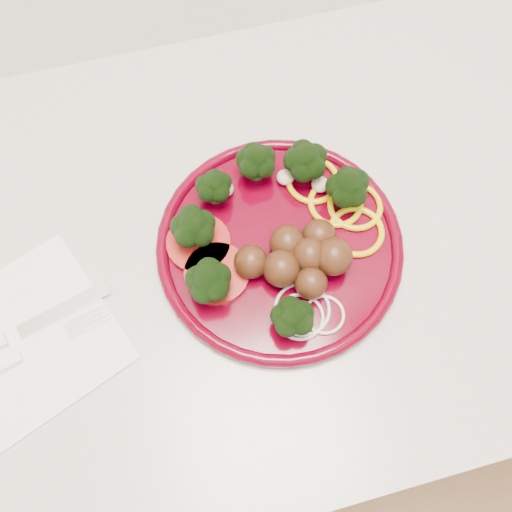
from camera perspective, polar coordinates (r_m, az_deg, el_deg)
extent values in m
cube|color=silver|center=(1.11, 7.90, -6.12)|extent=(2.40, 0.60, 0.87)
cube|color=#B4B2AB|center=(0.70, 12.57, 4.77)|extent=(2.40, 0.60, 0.03)
cylinder|color=#480010|center=(0.64, 2.36, 0.94)|extent=(0.27, 0.27, 0.01)
torus|color=#480010|center=(0.63, 2.39, 1.16)|extent=(0.28, 0.28, 0.01)
sphere|color=#4A2512|center=(0.60, -0.52, -0.54)|extent=(0.04, 0.04, 0.04)
sphere|color=#4A2512|center=(0.62, 6.32, 2.04)|extent=(0.04, 0.04, 0.04)
sphere|color=#4A2512|center=(0.61, 3.13, 1.37)|extent=(0.04, 0.04, 0.04)
sphere|color=#4A2512|center=(0.61, 7.69, -0.32)|extent=(0.04, 0.04, 0.04)
sphere|color=#4A2512|center=(0.61, 5.32, -0.05)|extent=(0.04, 0.04, 0.04)
sphere|color=#4A2512|center=(0.60, 5.54, -2.63)|extent=(0.04, 0.04, 0.04)
sphere|color=#4A2512|center=(0.60, 2.55, -1.29)|extent=(0.04, 0.04, 0.04)
torus|color=#DFBB08|center=(0.66, 7.95, 5.28)|extent=(0.06, 0.06, 0.01)
torus|color=#DFBB08|center=(0.65, 9.99, 2.44)|extent=(0.06, 0.06, 0.01)
torus|color=#DFBB08|center=(0.67, 5.70, 7.54)|extent=(0.06, 0.06, 0.01)
torus|color=#DFBB08|center=(0.66, 9.89, 4.95)|extent=(0.06, 0.06, 0.01)
cylinder|color=#720A07|center=(0.63, -5.77, 1.30)|extent=(0.07, 0.07, 0.01)
cylinder|color=#720A07|center=(0.62, -3.94, -1.75)|extent=(0.07, 0.07, 0.01)
torus|color=beige|center=(0.60, 4.39, -6.07)|extent=(0.05, 0.05, 0.00)
torus|color=beige|center=(0.61, 6.83, -5.83)|extent=(0.04, 0.04, 0.00)
torus|color=beige|center=(0.61, 4.64, -5.32)|extent=(0.06, 0.06, 0.00)
ellipsoid|color=#C6B793|center=(0.67, 2.96, 7.83)|extent=(0.02, 0.02, 0.01)
ellipsoid|color=#C6B793|center=(0.66, -3.12, 6.69)|extent=(0.02, 0.02, 0.01)
ellipsoid|color=#C6B793|center=(0.66, 6.43, 7.09)|extent=(0.02, 0.02, 0.01)
cube|color=white|center=(0.65, -22.04, -7.80)|extent=(0.23, 0.23, 0.00)
cube|color=silver|center=(0.65, -18.62, -5.10)|extent=(0.10, 0.04, 0.00)
cube|color=silver|center=(0.64, -17.43, -6.78)|extent=(0.03, 0.02, 0.00)
cube|color=silver|center=(0.63, -15.35, -6.48)|extent=(0.03, 0.01, 0.00)
cube|color=silver|center=(0.63, -15.54, -6.07)|extent=(0.03, 0.01, 0.00)
cube|color=silver|center=(0.64, -15.73, -5.67)|extent=(0.03, 0.01, 0.00)
cube|color=silver|center=(0.64, -15.93, -5.27)|extent=(0.03, 0.01, 0.00)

